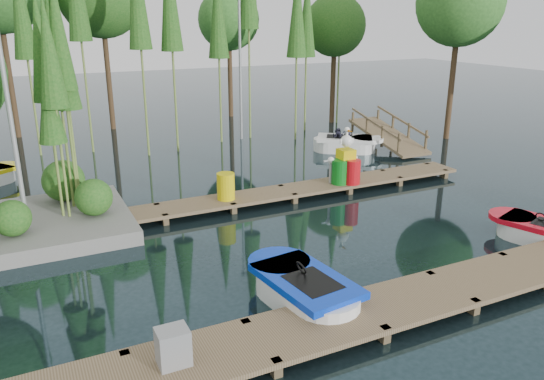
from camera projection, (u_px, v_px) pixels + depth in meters
name	position (u px, v px, depth m)	size (l,w,h in m)	color
ground_plane	(263.00, 238.00, 13.83)	(90.00, 90.00, 0.00)	#1C2F35
near_dock	(364.00, 313.00, 9.91)	(18.00, 1.50, 0.50)	brown
far_dock	(258.00, 196.00, 16.31)	(15.00, 1.20, 0.50)	brown
lamp_island	(3.00, 72.00, 12.35)	(0.30, 0.30, 7.25)	gray
lamp_rear	(240.00, 45.00, 23.54)	(0.30, 0.30, 7.25)	gray
ramp	(388.00, 135.00, 22.93)	(1.50, 3.94, 1.49)	brown
boat_blue	(304.00, 291.00, 10.60)	(1.66, 3.07, 0.99)	white
boat_red	(542.00, 233.00, 13.52)	(1.94, 2.81, 0.86)	white
boat_white_far	(346.00, 144.00, 22.56)	(3.19, 2.76, 1.40)	white
utility_cabinet	(173.00, 347.00, 8.28)	(0.50, 0.42, 0.61)	gray
yellow_barrel	(226.00, 186.00, 15.72)	(0.53, 0.53, 0.80)	#DAC50B
drum_cluster	(347.00, 166.00, 17.28)	(1.06, 0.98, 1.84)	#0C6C18
seagull_post	(331.00, 166.00, 17.17)	(0.55, 0.30, 0.88)	gray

